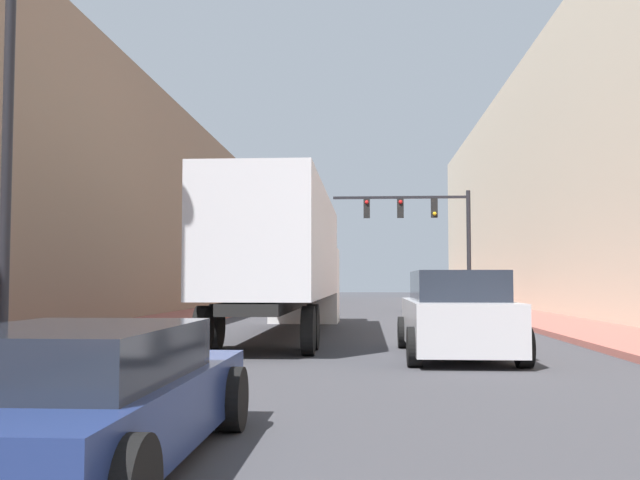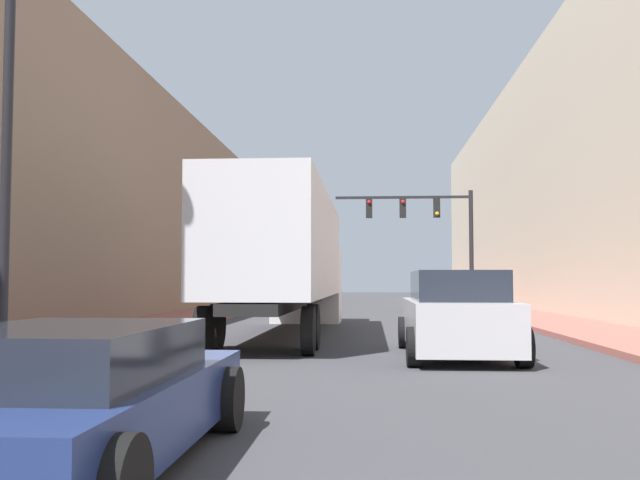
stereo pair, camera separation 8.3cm
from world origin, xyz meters
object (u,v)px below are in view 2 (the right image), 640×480
at_px(suv_car, 456,316).
at_px(street_lamp, 9,47).
at_px(sedan_car, 75,399).
at_px(traffic_signal_gantry, 432,225).
at_px(semi_truck, 288,257).

relative_size(suv_car, street_lamp, 0.59).
height_order(sedan_car, traffic_signal_gantry, traffic_signal_gantry).
relative_size(semi_truck, traffic_signal_gantry, 2.21).
height_order(sedan_car, street_lamp, street_lamp).
height_order(traffic_signal_gantry, street_lamp, street_lamp).
distance_m(sedan_car, suv_car, 9.73).
distance_m(semi_truck, traffic_signal_gantry, 14.27).
bearing_deg(suv_car, sedan_car, -114.51).
bearing_deg(semi_truck, sedan_car, -90.02).
bearing_deg(traffic_signal_gantry, sedan_car, -100.65).
xyz_separation_m(sedan_car, suv_car, (4.03, 8.85, 0.24)).
bearing_deg(sedan_car, suv_car, 65.49).
xyz_separation_m(semi_truck, suv_car, (4.03, -5.81, -1.39)).
bearing_deg(sedan_car, semi_truck, 89.98).
distance_m(semi_truck, street_lamp, 10.68).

